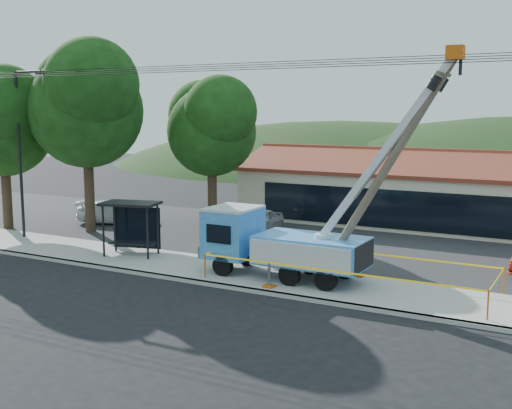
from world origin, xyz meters
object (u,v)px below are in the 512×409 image
at_px(utility_truck, 280,241).
at_px(car_silver, 255,236).
at_px(bus_shelter, 132,216).
at_px(car_white, 117,225).
at_px(leaning_pole, 389,164).

xyz_separation_m(utility_truck, car_silver, (-5.36, 7.60, -1.65)).
relative_size(utility_truck, bus_shelter, 3.52).
xyz_separation_m(bus_shelter, car_silver, (2.63, 7.32, -2.01)).
bearing_deg(car_silver, utility_truck, -51.15).
height_order(utility_truck, car_white, utility_truck).
relative_size(bus_shelter, car_silver, 0.71).
bearing_deg(utility_truck, bus_shelter, 178.05).
distance_m(bus_shelter, car_silver, 8.04).
distance_m(leaning_pole, bus_shelter, 12.79).
xyz_separation_m(utility_truck, leaning_pole, (4.45, 0.04, 3.34)).
relative_size(leaning_pole, bus_shelter, 3.03).
relative_size(utility_truck, car_white, 2.18).
bearing_deg(car_silver, bus_shelter, -106.10).
relative_size(utility_truck, leaning_pole, 1.16).
distance_m(bus_shelter, car_white, 9.25).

